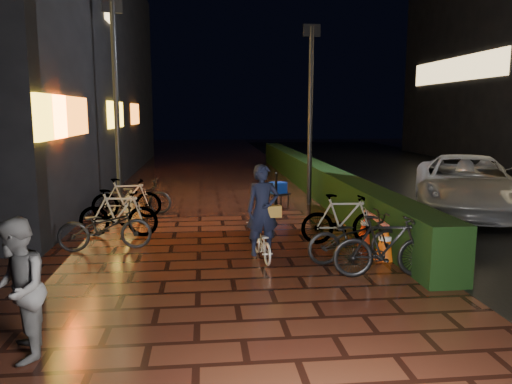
{
  "coord_description": "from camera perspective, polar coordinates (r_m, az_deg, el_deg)",
  "views": [
    {
      "loc": [
        -0.44,
        -8.93,
        2.71
      ],
      "look_at": [
        0.61,
        0.96,
        1.1
      ],
      "focal_mm": 35.0,
      "sensor_mm": 36.0,
      "label": 1
    }
  ],
  "objects": [
    {
      "name": "lamp_post_sf",
      "position": [
        15.16,
        -15.72,
        10.75
      ],
      "size": [
        0.55,
        0.26,
        5.84
      ],
      "color": "black",
      "rests_on": "ground"
    },
    {
      "name": "parked_bikes_storefront",
      "position": [
        12.05,
        -14.93,
        -1.72
      ],
      "size": [
        2.04,
        4.37,
        1.04
      ],
      "color": "black",
      "rests_on": "ground"
    },
    {
      "name": "cart_assembly",
      "position": [
        14.06,
        2.5,
        0.33
      ],
      "size": [
        0.7,
        0.76,
        1.06
      ],
      "color": "black",
      "rests_on": "ground"
    },
    {
      "name": "traffic_barrier",
      "position": [
        10.12,
        13.49,
        -4.63
      ],
      "size": [
        0.48,
        1.67,
        0.67
      ],
      "color": "#EB550C",
      "rests_on": "ground"
    },
    {
      "name": "lamp_post_hedge",
      "position": [
        14.58,
        6.24,
        9.56
      ],
      "size": [
        0.49,
        0.14,
        5.12
      ],
      "color": "black",
      "rests_on": "ground"
    },
    {
      "name": "parked_bikes_hedge",
      "position": [
        9.33,
        11.76,
        -4.68
      ],
      "size": [
        2.06,
        2.74,
        1.04
      ],
      "color": "black",
      "rests_on": "ground"
    },
    {
      "name": "ground",
      "position": [
        9.34,
        -3.11,
        -7.68
      ],
      "size": [
        80.0,
        80.0,
        0.0
      ],
      "primitive_type": "plane",
      "color": "#381911",
      "rests_on": "ground"
    },
    {
      "name": "van",
      "position": [
        14.61,
        22.88,
        0.83
      ],
      "size": [
        4.5,
        6.05,
        1.53
      ],
      "primitive_type": "imported",
      "rotation": [
        0.0,
        0.0,
        -0.41
      ],
      "color": "#B5B6BA",
      "rests_on": "ground"
    },
    {
      "name": "hedge",
      "position": [
        17.48,
        6.37,
        1.87
      ],
      "size": [
        0.7,
        20.0,
        1.0
      ],
      "primitive_type": "cube",
      "color": "black",
      "rests_on": "ground"
    },
    {
      "name": "bystander_person",
      "position": [
        6.08,
        -25.64,
        -10.07
      ],
      "size": [
        0.8,
        0.91,
        1.59
      ],
      "primitive_type": "imported",
      "rotation": [
        0.0,
        0.0,
        -1.29
      ],
      "color": "#58585B",
      "rests_on": "ground"
    },
    {
      "name": "cyclist",
      "position": [
        9.12,
        0.72,
        -3.79
      ],
      "size": [
        0.67,
        1.28,
        1.78
      ],
      "color": "white",
      "rests_on": "ground"
    }
  ]
}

